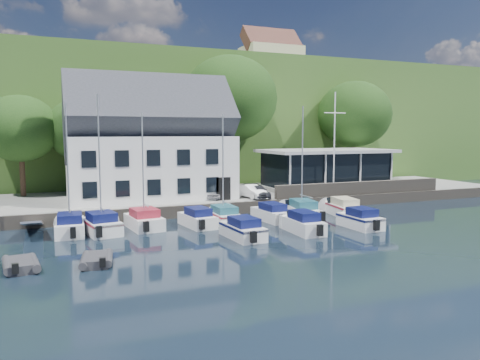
{
  "coord_description": "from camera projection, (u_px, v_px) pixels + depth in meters",
  "views": [
    {
      "loc": [
        -15.14,
        -25.16,
        6.88
      ],
      "look_at": [
        -1.36,
        9.0,
        3.09
      ],
      "focal_mm": 35.0,
      "sensor_mm": 36.0,
      "label": 1
    }
  ],
  "objects": [
    {
      "name": "ground",
      "position": [
        313.0,
        241.0,
        29.54
      ],
      "size": [
        180.0,
        180.0,
        0.0
      ],
      "primitive_type": "plane",
      "color": "black",
      "rests_on": "ground"
    },
    {
      "name": "quay",
      "position": [
        220.0,
        198.0,
        45.64
      ],
      "size": [
        60.0,
        13.0,
        1.0
      ],
      "primitive_type": "cube",
      "color": "gray",
      "rests_on": "ground"
    },
    {
      "name": "quay_face",
      "position": [
        246.0,
        208.0,
        39.64
      ],
      "size": [
        60.0,
        0.3,
        1.0
      ],
      "primitive_type": "cube",
      "color": "#5D544A",
      "rests_on": "ground"
    },
    {
      "name": "hillside",
      "position": [
        139.0,
        126.0,
        85.92
      ],
      "size": [
        160.0,
        75.0,
        16.0
      ],
      "primitive_type": "cube",
      "color": "#375A21",
      "rests_on": "ground"
    },
    {
      "name": "field_patch",
      "position": [
        171.0,
        86.0,
        95.44
      ],
      "size": [
        50.0,
        30.0,
        0.3
      ],
      "primitive_type": "cube",
      "color": "#526130",
      "rests_on": "hillside"
    },
    {
      "name": "farmhouse",
      "position": [
        271.0,
        58.0,
        83.64
      ],
      "size": [
        10.4,
        7.0,
        8.2
      ],
      "primitive_type": null,
      "color": "beige",
      "rests_on": "hillside"
    },
    {
      "name": "harbor_building",
      "position": [
        150.0,
        149.0,
        41.61
      ],
      "size": [
        14.4,
        8.2,
        8.7
      ],
      "primitive_type": null,
      "color": "white",
      "rests_on": "quay"
    },
    {
      "name": "club_pavilion",
      "position": [
        326.0,
        169.0,
        48.08
      ],
      "size": [
        13.2,
        7.2,
        4.1
      ],
      "primitive_type": null,
      "color": "black",
      "rests_on": "quay"
    },
    {
      "name": "seawall",
      "position": [
        361.0,
        188.0,
        44.36
      ],
      "size": [
        18.0,
        0.5,
        1.2
      ],
      "primitive_type": "cube",
      "color": "#5D544A",
      "rests_on": "quay"
    },
    {
      "name": "gangway",
      "position": [
        33.0,
        234.0,
        31.71
      ],
      "size": [
        1.2,
        6.0,
        1.4
      ],
      "primitive_type": null,
      "color": "silver",
      "rests_on": "ground"
    },
    {
      "name": "car_silver",
      "position": [
        211.0,
        193.0,
        41.3
      ],
      "size": [
        1.74,
        3.36,
        1.09
      ],
      "primitive_type": "imported",
      "rotation": [
        0.0,
        0.0,
        -0.15
      ],
      "color": "#B7B7BC",
      "rests_on": "quay"
    },
    {
      "name": "car_white",
      "position": [
        251.0,
        191.0,
        41.82
      ],
      "size": [
        1.79,
        3.75,
        1.19
      ],
      "primitive_type": "imported",
      "rotation": [
        0.0,
        0.0,
        0.15
      ],
      "color": "silver",
      "rests_on": "quay"
    },
    {
      "name": "car_dgrey",
      "position": [
        257.0,
        192.0,
        41.88
      ],
      "size": [
        1.95,
        4.04,
        1.14
      ],
      "primitive_type": "imported",
      "rotation": [
        0.0,
        0.0,
        -0.09
      ],
      "color": "#313236",
      "rests_on": "quay"
    },
    {
      "name": "car_blue",
      "position": [
        293.0,
        188.0,
        44.28
      ],
      "size": [
        2.56,
        3.89,
        1.24
      ],
      "primitive_type": "imported",
      "rotation": [
        0.0,
        0.0,
        -0.34
      ],
      "color": "#304A93",
      "rests_on": "quay"
    },
    {
      "name": "flagpole",
      "position": [
        334.0,
        144.0,
        43.52
      ],
      "size": [
        2.29,
        0.2,
        9.56
      ],
      "primitive_type": null,
      "color": "white",
      "rests_on": "quay"
    },
    {
      "name": "tree_0",
      "position": [
        21.0,
        146.0,
        42.56
      ],
      "size": [
        6.76,
        6.76,
        9.24
      ],
      "primitive_type": null,
      "color": "#143710",
      "rests_on": "quay"
    },
    {
      "name": "tree_1",
      "position": [
        83.0,
        146.0,
        44.8
      ],
      "size": [
        6.67,
        6.67,
        9.11
      ],
      "primitive_type": null,
      "color": "#143710",
      "rests_on": "quay"
    },
    {
      "name": "tree_2",
      "position": [
        166.0,
        140.0,
        47.45
      ],
      "size": [
        7.48,
        7.48,
        10.22
      ],
      "primitive_type": null,
      "color": "#143710",
      "rests_on": "quay"
    },
    {
      "name": "tree_3",
      "position": [
        230.0,
        121.0,
        50.81
      ],
      "size": [
        10.33,
        10.33,
        14.12
      ],
      "primitive_type": null,
      "color": "#143710",
      "rests_on": "quay"
    },
    {
      "name": "tree_5",
      "position": [
        354.0,
        131.0,
        55.84
      ],
      "size": [
        8.72,
        8.72,
        11.91
      ],
      "primitive_type": null,
      "color": "#143710",
      "rests_on": "quay"
    },
    {
      "name": "boat_r1_0",
      "position": [
        68.0,
        168.0,
        31.08
      ],
      "size": [
        2.27,
        5.91,
        8.99
      ],
      "primitive_type": null,
      "rotation": [
        0.0,
        0.0,
        -0.05
      ],
      "color": "white",
      "rests_on": "ground"
    },
    {
      "name": "boat_r1_1",
      "position": [
        100.0,
        166.0,
        31.34
      ],
      "size": [
        3.02,
        5.78,
        9.24
      ],
      "primitive_type": null,
      "rotation": [
        0.0,
        0.0,
        0.17
      ],
      "color": "white",
      "rests_on": "ground"
    },
    {
      "name": "boat_r1_2",
      "position": [
        143.0,
        166.0,
        33.01
      ],
      "size": [
        2.79,
        5.72,
        9.01
      ],
      "primitive_type": null,
      "rotation": [
        0.0,
        0.0,
        0.12
      ],
      "color": "white",
      "rests_on": "ground"
    },
    {
      "name": "boat_r1_3",
      "position": [
        197.0,
        217.0,
        34.1
      ],
      "size": [
        2.49,
        5.48,
        1.43
      ],
      "primitive_type": null,
      "rotation": [
        0.0,
        0.0,
        0.13
      ],
      "color": "white",
      "rests_on": "ground"
    },
    {
      "name": "boat_r1_4",
      "position": [
        223.0,
        169.0,
        35.13
      ],
      "size": [
        1.93,
        5.93,
        8.25
      ],
      "primitive_type": null,
      "rotation": [
        0.0,
        0.0,
        0.01
      ],
      "color": "white",
      "rests_on": "ground"
    },
    {
      "name": "boat_r1_5",
      "position": [
        271.0,
        212.0,
        36.36
      ],
      "size": [
        2.23,
        5.83,
        1.42
      ],
      "primitive_type": null,
      "rotation": [
        0.0,
        0.0,
        0.08
      ],
      "color": "white",
      "rests_on": "ground"
    },
    {
      "name": "boat_r1_6",
      "position": [
        302.0,
        160.0,
        36.8
      ],
      "size": [
        3.01,
        6.81,
        9.35
      ],
      "primitive_type": null,
      "rotation": [
        0.0,
        0.0,
        -0.16
      ],
      "color": "white",
      "rests_on": "ground"
    },
    {
      "name": "boat_r1_7",
      "position": [
        343.0,
        206.0,
        38.73
      ],
      "size": [
        2.81,
        6.63,
        1.49
      ],
      "primitive_type": null,
      "rotation": [
        0.0,
        0.0,
        -0.15
      ],
      "color": "white",
      "rests_on": "ground"
    },
    {
      "name": "boat_r2_2",
      "position": [
        243.0,
        227.0,
        30.31
      ],
      "size": [
        2.27,
        5.6,
        1.43
      ],
      "primitive_type": null,
      "rotation": [
        0.0,
        0.0,
        0.07
      ],
      "color": "white",
      "rests_on": "ground"
    },
    {
      "name": "boat_r2_3",
      "position": [
        302.0,
        221.0,
        32.13
      ],
      "size": [
        1.96,
        5.85,
        1.51
      ],
      "primitive_type": null,
      "rotation": [
        0.0,
        0.0,
        -0.03
      ],
      "color": "white",
      "rests_on": "ground"
    },
    {
      "name": "boat_r2_4",
      "position": [
        360.0,
        218.0,
        33.62
      ],
      "size": [
        2.05,
        5.08,
        1.48
      ],
      "primitive_type": null,
      "rotation": [
        0.0,
        0.0,
        0.02
      ],
      "color": "white",
      "rests_on": "ground"
    },
    {
      "name": "dinghy_0",
      "position": [
        21.0,
        263.0,
        23.45
      ],
      "size": [
        2.06,
        3.06,
        0.67
      ],
      "primitive_type": null,
      "rotation": [
        0.0,
        0.0,
        0.12
      ],
      "color": "#333337",
      "rests_on": "ground"
    },
    {
      "name": "dinghy_1",
      "position": [
        97.0,
        258.0,
        24.4
      ],
      "size": [
        2.03,
        2.98,
        0.65
      ],
      "primitive_type": null,
      "rotation": [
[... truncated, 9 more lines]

